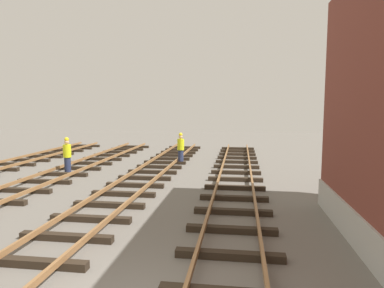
# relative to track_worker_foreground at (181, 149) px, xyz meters

# --- Properties ---
(track_worker_foreground) EXTENTS (0.40, 0.40, 1.87)m
(track_worker_foreground) POSITION_rel_track_worker_foreground_xyz_m (0.00, 0.00, 0.00)
(track_worker_foreground) COLOR #262D4C
(track_worker_foreground) RESTS_ON ground
(track_worker_distant) EXTENTS (0.40, 0.40, 1.87)m
(track_worker_distant) POSITION_rel_track_worker_foreground_xyz_m (-5.21, -3.61, 0.00)
(track_worker_distant) COLOR #262D4C
(track_worker_distant) RESTS_ON ground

